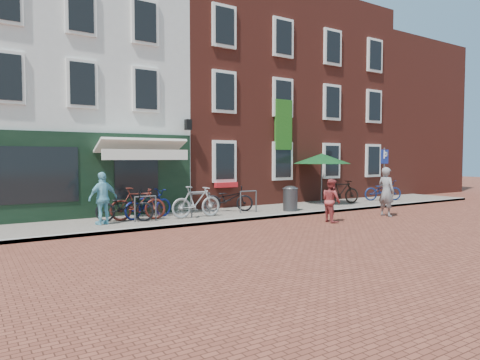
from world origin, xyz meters
TOP-DOWN VIEW (x-y plane):
  - ground at (0.00, 0.00)m, footprint 80.00×80.00m
  - sidewalk at (1.00, 1.50)m, footprint 24.00×3.00m
  - building_stucco at (-5.00, 7.00)m, footprint 8.00×8.00m
  - building_brick_mid at (2.00, 7.00)m, footprint 6.00×8.00m
  - building_brick_right at (8.00, 7.00)m, footprint 6.00×8.00m
  - filler_right at (14.50, 7.00)m, footprint 7.00×8.00m
  - litter_bin at (2.17, 0.78)m, footprint 0.56×0.56m
  - parking_sign at (8.00, 1.05)m, footprint 0.50×0.07m
  - parasol at (4.86, 1.90)m, footprint 2.51×2.51m
  - woman at (4.58, -1.77)m, footprint 0.44×0.66m
  - boy at (1.87, -1.70)m, footprint 0.65×0.78m
  - cafe_person at (-4.83, 1.24)m, footprint 1.02×0.64m
  - bicycle_0 at (-4.09, 1.49)m, footprint 1.93×1.48m
  - bicycle_1 at (-3.63, 1.53)m, footprint 1.87×0.91m
  - bicycle_2 at (-3.19, 1.79)m, footprint 1.96×1.09m
  - bicycle_3 at (-1.73, 1.09)m, footprint 1.81×0.57m
  - bicycle_4 at (0.05, 1.89)m, footprint 1.93×1.46m
  - bicycle_5 at (5.61, 1.44)m, footprint 1.87×0.92m
  - bicycle_6 at (8.44, 1.45)m, footprint 1.96×1.34m

SIDE VIEW (x-z plane):
  - ground at x=0.00m, z-range 0.00..0.00m
  - sidewalk at x=1.00m, z-range 0.00..0.10m
  - bicycle_0 at x=-4.09m, z-range 0.10..1.07m
  - bicycle_2 at x=-3.19m, z-range 0.10..1.07m
  - bicycle_4 at x=0.05m, z-range 0.10..1.07m
  - bicycle_6 at x=8.44m, z-range 0.10..1.07m
  - litter_bin at x=2.17m, z-range 0.12..1.15m
  - bicycle_1 at x=-3.63m, z-range 0.10..1.18m
  - bicycle_3 at x=-1.73m, z-range 0.10..1.18m
  - bicycle_5 at x=5.61m, z-range 0.10..1.18m
  - boy at x=1.87m, z-range 0.00..1.45m
  - woman at x=4.58m, z-range 0.00..1.80m
  - cafe_person at x=-4.83m, z-range 0.10..1.72m
  - parking_sign at x=8.00m, z-range 0.53..3.05m
  - parasol at x=4.86m, z-range 1.03..3.36m
  - building_stucco at x=-5.00m, z-range 0.00..9.00m
  - filler_right at x=14.50m, z-range 0.00..9.00m
  - building_brick_mid at x=2.00m, z-range 0.00..10.00m
  - building_brick_right at x=8.00m, z-range 0.00..10.00m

